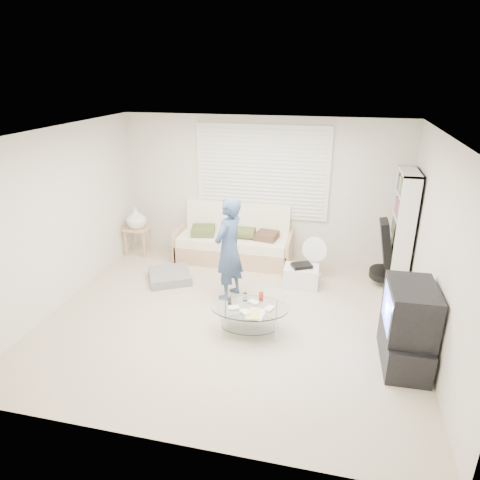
% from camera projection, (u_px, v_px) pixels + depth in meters
% --- Properties ---
extents(ground, '(5.00, 5.00, 0.00)m').
position_uv_depth(ground, '(232.00, 316.00, 5.98)').
color(ground, '#BCAD92').
rests_on(ground, ground).
extents(room_shell, '(5.02, 4.52, 2.51)m').
position_uv_depth(room_shell, '(239.00, 194.00, 5.80)').
color(room_shell, silver).
rests_on(room_shell, ground).
extents(window_blinds, '(2.32, 0.08, 1.62)m').
position_uv_depth(window_blinds, '(262.00, 172.00, 7.39)').
color(window_blinds, silver).
rests_on(window_blinds, ground).
extents(futon_sofa, '(2.04, 0.82, 1.00)m').
position_uv_depth(futon_sofa, '(234.00, 243.00, 7.64)').
color(futon_sofa, tan).
rests_on(futon_sofa, ground).
extents(grey_floor_pillow, '(0.87, 0.87, 0.14)m').
position_uv_depth(grey_floor_pillow, '(170.00, 276.00, 6.97)').
color(grey_floor_pillow, slate).
rests_on(grey_floor_pillow, ground).
extents(side_table, '(0.45, 0.36, 0.89)m').
position_uv_depth(side_table, '(136.00, 220.00, 7.77)').
color(side_table, tan).
rests_on(side_table, ground).
extents(bookshelf, '(0.29, 0.76, 1.82)m').
position_uv_depth(bookshelf, '(402.00, 229.00, 6.63)').
color(bookshelf, white).
rests_on(bookshelf, ground).
extents(guitar_case, '(0.39, 0.40, 1.06)m').
position_uv_depth(guitar_case, '(386.00, 258.00, 6.67)').
color(guitar_case, black).
rests_on(guitar_case, ground).
extents(floor_fan, '(0.43, 0.28, 0.69)m').
position_uv_depth(floor_fan, '(314.00, 253.00, 7.01)').
color(floor_fan, white).
rests_on(floor_fan, ground).
extents(storage_bin, '(0.55, 0.39, 0.38)m').
position_uv_depth(storage_bin, '(301.00, 276.00, 6.76)').
color(storage_bin, white).
rests_on(storage_bin, ground).
extents(tv_unit, '(0.53, 0.93, 1.00)m').
position_uv_depth(tv_unit, '(407.00, 327.00, 4.86)').
color(tv_unit, black).
rests_on(tv_unit, ground).
extents(coffee_table, '(1.08, 0.76, 0.49)m').
position_uv_depth(coffee_table, '(250.00, 312.00, 5.50)').
color(coffee_table, silver).
rests_on(coffee_table, ground).
extents(standing_person, '(0.54, 0.66, 1.56)m').
position_uv_depth(standing_person, '(229.00, 249.00, 6.21)').
color(standing_person, '#2E4D66').
rests_on(standing_person, ground).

